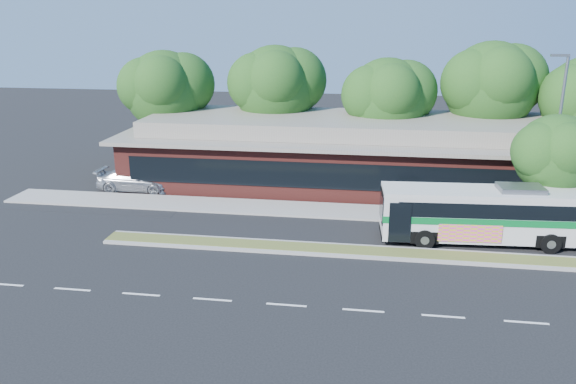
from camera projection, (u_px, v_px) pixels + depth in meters
name	position (u px, v px, depth m)	size (l,w,h in m)	color
ground	(365.00, 258.00, 26.32)	(120.00, 120.00, 0.00)	black
median_strip	(366.00, 252.00, 26.87)	(26.00, 1.10, 0.15)	#535926
sidewalk	(367.00, 212.00, 32.35)	(44.00, 2.60, 0.12)	gray
parking_lot	(102.00, 183.00, 38.30)	(14.00, 12.00, 0.01)	black
plaza_building	(370.00, 152.00, 37.96)	(33.20, 11.20, 4.45)	maroon
lamp_post	(556.00, 136.00, 29.19)	(0.93, 0.18, 9.07)	slate
tree_bg_a	(171.00, 89.00, 40.94)	(6.47, 5.80, 8.63)	black
tree_bg_b	(281.00, 85.00, 40.68)	(6.69, 6.00, 9.00)	black
tree_bg_c	(393.00, 97.00, 38.77)	(6.24, 5.60, 8.26)	black
tree_bg_d	(497.00, 85.00, 38.49)	(6.91, 6.20, 9.37)	black
transit_bus	(491.00, 211.00, 27.70)	(10.78, 2.96, 2.99)	beige
sedan	(135.00, 180.00, 36.48)	(2.01, 4.95, 1.44)	#A4A6AB
sidewalk_tree	(561.00, 153.00, 28.82)	(4.64, 4.16, 6.15)	black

